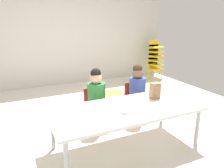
{
  "coord_description": "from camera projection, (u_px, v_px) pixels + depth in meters",
  "views": [
    {
      "loc": [
        -1.12,
        -2.88,
        1.58
      ],
      "look_at": [
        0.02,
        -0.45,
        0.79
      ],
      "focal_mm": 35.16,
      "sensor_mm": 36.0,
      "label": 1
    }
  ],
  "objects": [
    {
      "name": "donut_powdered_on_plate",
      "position": [
        125.0,
        112.0,
        2.52
      ],
      "size": [
        0.1,
        0.1,
        0.03
      ],
      "primitive_type": "torus",
      "color": "white",
      "rests_on": "craft_table"
    },
    {
      "name": "paper_bag_brown",
      "position": [
        155.0,
        91.0,
        2.98
      ],
      "size": [
        0.13,
        0.09,
        0.22
      ],
      "primitive_type": "cube",
      "color": "#9E754C",
      "rests_on": "craft_table"
    },
    {
      "name": "ground_plane",
      "position": [
        98.0,
        126.0,
        3.4
      ],
      "size": [
        5.83,
        5.17,
        0.02
      ],
      "color": "silver"
    },
    {
      "name": "seated_child_middle_seat",
      "position": [
        137.0,
        87.0,
        3.46
      ],
      "size": [
        0.32,
        0.31,
        0.92
      ],
      "color": "red",
      "rests_on": "ground_plane"
    },
    {
      "name": "seated_child_near_camera",
      "position": [
        96.0,
        93.0,
        3.18
      ],
      "size": [
        0.32,
        0.31,
        0.92
      ],
      "color": "red",
      "rests_on": "ground_plane"
    },
    {
      "name": "paper_plate_center_table",
      "position": [
        77.0,
        120.0,
        2.36
      ],
      "size": [
        0.18,
        0.18,
        0.01
      ],
      "primitive_type": "cylinder",
      "color": "white",
      "rests_on": "craft_table"
    },
    {
      "name": "paper_plate_near_edge",
      "position": [
        125.0,
        113.0,
        2.52
      ],
      "size": [
        0.18,
        0.18,
        0.01
      ],
      "primitive_type": "cylinder",
      "color": "white",
      "rests_on": "craft_table"
    },
    {
      "name": "kid_chair_yellow_stack",
      "position": [
        155.0,
        57.0,
        6.08
      ],
      "size": [
        0.32,
        0.3,
        1.04
      ],
      "color": "yellow",
      "rests_on": "ground_plane"
    },
    {
      "name": "craft_table",
      "position": [
        126.0,
        111.0,
        2.69
      ],
      "size": [
        1.84,
        0.84,
        0.54
      ],
      "color": "white",
      "rests_on": "ground_plane"
    },
    {
      "name": "back_wall",
      "position": [
        58.0,
        34.0,
        5.29
      ],
      "size": [
        5.83,
        0.1,
        2.49
      ],
      "primitive_type": "cube",
      "color": "beige",
      "rests_on": "ground_plane"
    }
  ]
}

